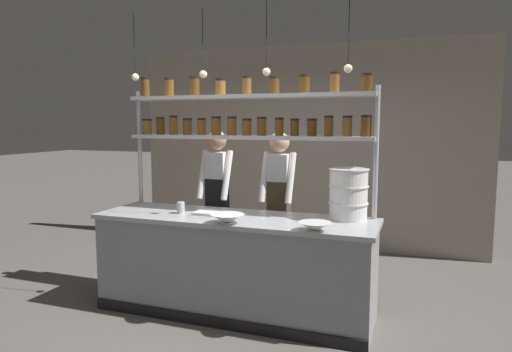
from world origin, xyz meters
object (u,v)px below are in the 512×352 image
(chef_center, at_px, (279,199))
(spice_shelf_unit, at_px, (246,122))
(cutting_board, at_px, (216,213))
(prep_bowl_center_front, at_px, (315,227))
(chef_left, at_px, (217,195))
(container_stack, at_px, (348,194))
(serving_cup_front, at_px, (181,208))
(prep_bowl_near_left, at_px, (228,219))

(chef_center, bearing_deg, spice_shelf_unit, -112.84)
(cutting_board, relative_size, prep_bowl_center_front, 1.50)
(chef_center, distance_m, cutting_board, 0.84)
(spice_shelf_unit, distance_m, chef_left, 1.02)
(spice_shelf_unit, height_order, container_stack, spice_shelf_unit)
(cutting_board, bearing_deg, chef_left, 114.29)
(chef_left, xyz_separation_m, prep_bowl_center_front, (1.33, -1.03, -0.02))
(chef_left, relative_size, serving_cup_front, 15.46)
(chef_center, xyz_separation_m, prep_bowl_center_front, (0.64, -1.10, -0.01))
(chef_left, xyz_separation_m, prep_bowl_near_left, (0.57, -1.01, -0.02))
(serving_cup_front, bearing_deg, spice_shelf_unit, 35.75)
(container_stack, bearing_deg, serving_cup_front, -169.51)
(spice_shelf_unit, height_order, serving_cup_front, spice_shelf_unit)
(chef_center, xyz_separation_m, prep_bowl_near_left, (-0.13, -1.08, -0.01))
(chef_left, height_order, container_stack, chef_left)
(prep_bowl_near_left, relative_size, serving_cup_front, 2.70)
(chef_center, height_order, serving_cup_front, chef_center)
(container_stack, relative_size, serving_cup_front, 4.16)
(spice_shelf_unit, bearing_deg, serving_cup_front, -144.25)
(chef_left, height_order, serving_cup_front, chef_left)
(prep_bowl_near_left, xyz_separation_m, prep_bowl_center_front, (0.76, -0.02, -0.00))
(spice_shelf_unit, relative_size, prep_bowl_near_left, 8.43)
(spice_shelf_unit, distance_m, serving_cup_front, 1.04)
(spice_shelf_unit, height_order, chef_center, spice_shelf_unit)
(chef_center, xyz_separation_m, container_stack, (0.81, -0.54, 0.18))
(chef_center, relative_size, serving_cup_front, 15.35)
(container_stack, bearing_deg, prep_bowl_center_front, -107.65)
(chef_left, bearing_deg, chef_center, 5.75)
(chef_center, relative_size, container_stack, 3.69)
(prep_bowl_center_front, bearing_deg, serving_cup_front, 168.73)
(prep_bowl_center_front, bearing_deg, spice_shelf_unit, 142.26)
(cutting_board, bearing_deg, spice_shelf_unit, 56.92)
(cutting_board, distance_m, prep_bowl_near_left, 0.43)
(serving_cup_front, bearing_deg, chef_center, 49.03)
(container_stack, distance_m, prep_bowl_near_left, 1.10)
(spice_shelf_unit, distance_m, container_stack, 1.20)
(container_stack, relative_size, prep_bowl_center_front, 1.71)
(cutting_board, distance_m, serving_cup_front, 0.35)
(chef_left, xyz_separation_m, cutting_board, (0.31, -0.68, -0.05))
(chef_left, relative_size, prep_bowl_near_left, 5.73)
(cutting_board, height_order, serving_cup_front, serving_cup_front)
(chef_left, relative_size, chef_center, 1.01)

